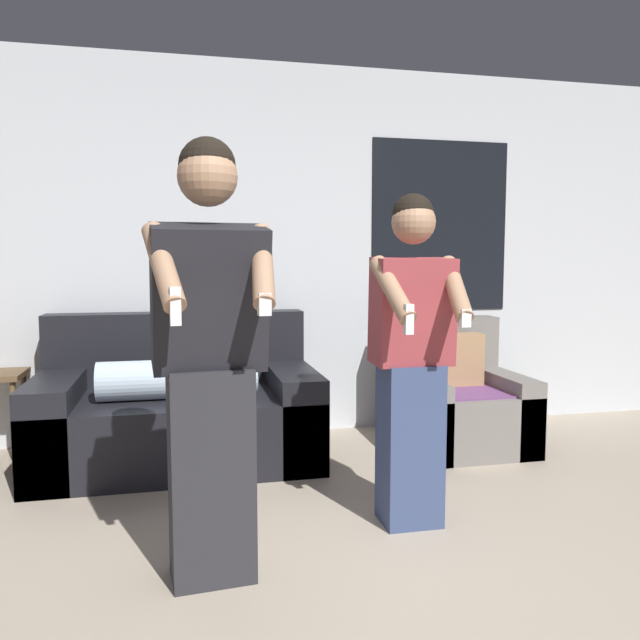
% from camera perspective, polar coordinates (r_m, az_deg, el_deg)
% --- Properties ---
extents(wall_back, '(6.38, 0.07, 2.70)m').
position_cam_1_polar(wall_back, '(4.64, -2.98, 6.29)').
color(wall_back, silver).
rests_on(wall_back, ground_plane).
extents(couch, '(1.73, 1.00, 0.93)m').
position_cam_1_polar(couch, '(4.16, -12.75, -8.15)').
color(couch, black).
rests_on(couch, ground_plane).
extents(armchair, '(0.82, 0.83, 0.87)m').
position_cam_1_polar(armchair, '(4.48, 12.35, -7.41)').
color(armchair, slate).
rests_on(armchair, ground_plane).
extents(person_left, '(0.50, 0.52, 1.75)m').
position_cam_1_polar(person_left, '(2.48, -10.03, -3.70)').
color(person_left, '#28282D').
rests_on(person_left, ground_plane).
extents(person_right, '(0.44, 0.46, 1.60)m').
position_cam_1_polar(person_right, '(3.03, 8.38, -3.47)').
color(person_right, '#384770').
rests_on(person_right, ground_plane).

